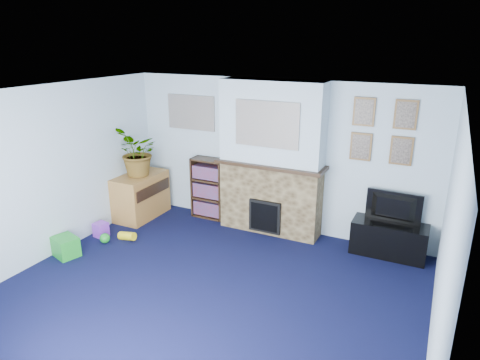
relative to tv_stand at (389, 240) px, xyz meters
The scene contains 26 objects.
floor 2.75m from the tv_stand, 132.24° to the right, with size 5.00×4.50×0.01m, color black.
ceiling 3.50m from the tv_stand, 132.24° to the right, with size 5.00×4.50×0.01m, color white.
wall_back 2.10m from the tv_stand, behind, with size 5.00×0.04×2.40m, color silver.
wall_front 4.76m from the tv_stand, 113.30° to the right, with size 5.00×0.04×2.40m, color silver.
wall_left 4.89m from the tv_stand, 154.95° to the right, with size 0.04×4.50×2.40m, color silver.
wall_right 2.35m from the tv_stand, 72.07° to the right, with size 0.04×4.50×2.40m, color silver.
chimney_breast 2.08m from the tv_stand, behind, with size 1.72×0.50×2.40m.
collage_main 2.42m from the tv_stand, behind, with size 1.00×0.03×0.68m, color gray.
collage_left 3.74m from the tv_stand, behind, with size 0.90×0.03×0.58m, color gray.
portrait_tl 1.87m from the tv_stand, 159.78° to the left, with size 0.30×0.03×0.40m, color brown.
portrait_tr 1.79m from the tv_stand, 88.04° to the left, with size 0.30×0.03×0.40m, color brown.
portrait_bl 1.40m from the tv_stand, 159.78° to the left, with size 0.30×0.03×0.40m, color brown.
portrait_br 1.29m from the tv_stand, 88.04° to the left, with size 0.30×0.03×0.40m, color brown.
tv_stand is the anchor object (origin of this frame).
television 0.48m from the tv_stand, 90.00° to the left, with size 0.76×0.10×0.44m, color black.
bookshelf 3.02m from the tv_stand, behind, with size 0.58×0.28×1.05m.
sideboard 4.11m from the tv_stand, behind, with size 0.54×0.97×0.76m, color #A57034.
potted_plant 4.17m from the tv_stand, behind, with size 0.74×0.64×0.83m, color #26661E.
mantel_clock 2.09m from the tv_stand, behind, with size 0.09×0.06×0.13m, color gold.
mantel_candle 1.89m from the tv_stand, behind, with size 0.06×0.06×0.18m, color #B2BFC6.
mantel_teddy 2.54m from the tv_stand, behind, with size 0.14×0.14×0.14m, color gray.
mantel_can 1.52m from the tv_stand, behind, with size 0.05×0.05×0.11m, color purple.
green_crate 4.63m from the tv_stand, 153.48° to the right, with size 0.36×0.29×0.29m, color #198C26.
toy_ball 4.21m from the tv_stand, 158.90° to the right, with size 0.15×0.15×0.15m, color #198C26.
toy_block 4.36m from the tv_stand, 161.74° to the right, with size 0.19×0.19×0.23m, color purple.
toy_tube 3.91m from the tv_stand, 160.62° to the right, with size 0.13×0.13×0.28m, color yellow.
Camera 1 is at (2.36, -3.88, 2.98)m, focal length 32.00 mm.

